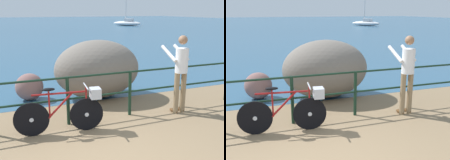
% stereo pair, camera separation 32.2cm
% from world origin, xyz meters
% --- Properties ---
extents(ground_plane, '(120.00, 120.00, 0.10)m').
position_xyz_m(ground_plane, '(0.00, 20.00, -0.05)').
color(ground_plane, '#846B4C').
extents(sea_surface, '(120.00, 90.00, 0.01)m').
position_xyz_m(sea_surface, '(0.00, 48.23, 0.00)').
color(sea_surface, '#2D5675').
rests_on(sea_surface, ground_plane).
extents(promenade_railing, '(8.51, 0.07, 1.02)m').
position_xyz_m(promenade_railing, '(-0.00, 2.00, 0.64)').
color(promenade_railing, black).
rests_on(promenade_railing, ground_plane).
extents(bicycle, '(1.69, 0.48, 0.92)m').
position_xyz_m(bicycle, '(-0.10, 1.63, 0.46)').
color(bicycle, black).
rests_on(bicycle, ground_plane).
extents(person_at_railing, '(0.49, 0.66, 1.78)m').
position_xyz_m(person_at_railing, '(2.53, 1.72, 0.99)').
color(person_at_railing, '#8C7251').
rests_on(person_at_railing, ground_plane).
extents(breakwater_boulder_main, '(2.32, 1.69, 1.55)m').
position_xyz_m(breakwater_boulder_main, '(1.19, 3.55, 0.78)').
color(breakwater_boulder_main, slate).
rests_on(breakwater_boulder_main, ground).
extents(breakwater_boulder_left, '(0.72, 0.66, 0.71)m').
position_xyz_m(breakwater_boulder_left, '(-0.56, 3.97, 0.36)').
color(breakwater_boulder_left, '#835D58').
rests_on(breakwater_boulder_left, ground).
extents(sailboat, '(3.90, 4.15, 4.90)m').
position_xyz_m(sailboat, '(16.98, 34.85, 0.42)').
color(sailboat, white).
rests_on(sailboat, sea_surface).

